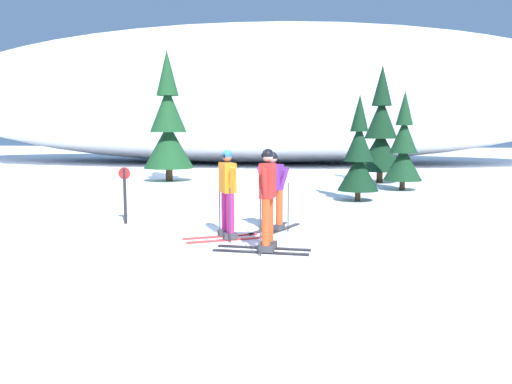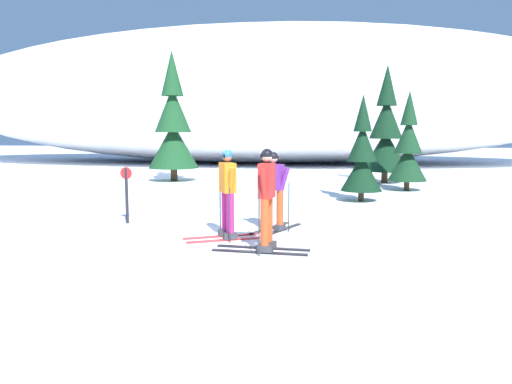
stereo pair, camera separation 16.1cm
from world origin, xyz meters
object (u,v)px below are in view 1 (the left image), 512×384
at_px(skier_purple_jacket, 273,190).
at_px(pine_tree_center_right, 381,134).
at_px(trail_marker_post, 125,192).
at_px(pine_tree_far_left, 168,127).
at_px(pine_tree_center_left, 359,157).
at_px(skier_red_jacket, 267,197).
at_px(skier_orange_jacket, 227,192).
at_px(pine_tree_far_right, 403,149).

bearing_deg(skier_purple_jacket, pine_tree_center_right, 72.53).
xyz_separation_m(skier_purple_jacket, pine_tree_center_right, (3.40, 10.79, 1.15)).
bearing_deg(pine_tree_center_right, trail_marker_post, -123.29).
relative_size(pine_tree_far_left, pine_tree_center_left, 1.71).
bearing_deg(pine_tree_center_left, skier_red_jacket, -106.49).
bearing_deg(skier_red_jacket, pine_tree_far_left, 115.02).
xyz_separation_m(skier_orange_jacket, trail_marker_post, (-2.66, 1.29, -0.20)).
height_order(pine_tree_center_left, pine_tree_far_right, pine_tree_far_right).
height_order(skier_orange_jacket, trail_marker_post, skier_orange_jacket).
bearing_deg(pine_tree_center_left, skier_orange_jacket, -116.39).
xyz_separation_m(skier_orange_jacket, pine_tree_center_right, (4.21, 11.75, 1.09)).
xyz_separation_m(pine_tree_far_left, pine_tree_center_left, (7.68, -5.26, -0.97)).
relative_size(skier_red_jacket, pine_tree_center_right, 0.38).
distance_m(skier_purple_jacket, pine_tree_far_left, 11.72).
height_order(skier_purple_jacket, pine_tree_far_left, pine_tree_far_left).
xyz_separation_m(skier_orange_jacket, pine_tree_far_left, (-4.75, 11.17, 1.38)).
distance_m(skier_orange_jacket, pine_tree_far_left, 12.22).
distance_m(skier_orange_jacket, pine_tree_center_right, 12.53).
relative_size(pine_tree_center_left, pine_tree_far_right, 0.90).
relative_size(pine_tree_far_left, pine_tree_center_right, 1.14).
relative_size(skier_orange_jacket, pine_tree_far_right, 0.49).
height_order(pine_tree_center_left, trail_marker_post, pine_tree_center_left).
bearing_deg(skier_red_jacket, pine_tree_far_right, 69.04).
xyz_separation_m(skier_red_jacket, skier_purple_jacket, (-0.10, 1.90, -0.08)).
distance_m(pine_tree_far_left, pine_tree_center_right, 8.98).
height_order(pine_tree_center_right, trail_marker_post, pine_tree_center_right).
height_order(skier_red_jacket, pine_tree_center_left, pine_tree_center_left).
xyz_separation_m(pine_tree_center_left, pine_tree_far_right, (1.80, 3.13, 0.14)).
distance_m(skier_purple_jacket, trail_marker_post, 3.49).
xyz_separation_m(skier_orange_jacket, skier_red_jacket, (0.91, -0.94, 0.02)).
bearing_deg(pine_tree_far_right, pine_tree_center_right, 100.93).
relative_size(skier_purple_jacket, pine_tree_center_left, 0.52).
height_order(pine_tree_far_left, pine_tree_center_right, pine_tree_far_left).
xyz_separation_m(skier_purple_jacket, pine_tree_far_left, (-5.56, 10.21, 1.44)).
relative_size(pine_tree_center_left, trail_marker_post, 2.48).
height_order(pine_tree_far_left, pine_tree_far_right, pine_tree_far_left).
height_order(skier_orange_jacket, skier_red_jacket, skier_red_jacket).
relative_size(pine_tree_center_right, trail_marker_post, 3.71).
xyz_separation_m(skier_red_jacket, trail_marker_post, (-3.57, 2.23, -0.22)).
relative_size(skier_orange_jacket, trail_marker_post, 1.35).
bearing_deg(skier_red_jacket, skier_orange_jacket, 133.88).
distance_m(pine_tree_far_left, trail_marker_post, 10.23).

